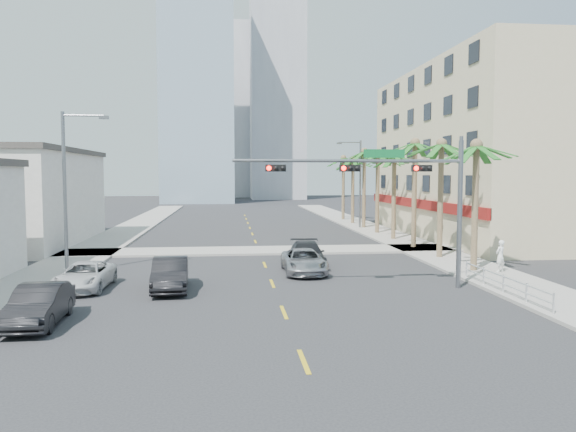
% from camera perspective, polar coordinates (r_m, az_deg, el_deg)
% --- Properties ---
extents(ground, '(260.00, 260.00, 0.00)m').
position_cam_1_polar(ground, '(19.12, 0.79, -12.65)').
color(ground, '#262628').
rests_on(ground, ground).
extents(sidewalk_right, '(4.00, 120.00, 0.15)m').
position_cam_1_polar(sidewalk_right, '(41.08, 14.22, -3.55)').
color(sidewalk_right, gray).
rests_on(sidewalk_right, ground).
extents(sidewalk_left, '(4.00, 120.00, 0.15)m').
position_cam_1_polar(sidewalk_left, '(39.78, -20.34, -3.94)').
color(sidewalk_left, gray).
rests_on(sidewalk_left, ground).
extents(sidewalk_cross, '(80.00, 4.00, 0.15)m').
position_cam_1_polar(sidewalk_cross, '(40.60, -2.93, -3.52)').
color(sidewalk_cross, gray).
rests_on(sidewalk_cross, ground).
extents(building_right, '(15.25, 28.00, 15.00)m').
position_cam_1_polar(building_right, '(53.93, 20.69, 6.03)').
color(building_right, beige).
rests_on(building_right, ground).
extents(building_left_far, '(11.00, 18.00, 7.20)m').
position_cam_1_polar(building_left_far, '(49.34, -26.62, 1.52)').
color(building_left_far, beige).
rests_on(building_left_far, ground).
extents(tower_far_left, '(14.00, 14.00, 48.00)m').
position_cam_1_polar(tower_far_left, '(114.80, -9.15, 13.44)').
color(tower_far_left, '#99B2C6').
rests_on(tower_far_left, ground).
extents(tower_far_right, '(12.00, 12.00, 60.00)m').
position_cam_1_polar(tower_far_right, '(130.95, -1.10, 15.00)').
color(tower_far_right, '#ADADB2').
rests_on(tower_far_right, ground).
extents(tower_far_center, '(16.00, 16.00, 42.00)m').
position_cam_1_polar(tower_far_center, '(144.00, -6.47, 10.37)').
color(tower_far_center, '#ADADB2').
rests_on(tower_far_center, ground).
extents(traffic_signal_mast, '(11.12, 0.54, 7.20)m').
position_cam_1_polar(traffic_signal_mast, '(27.31, 10.92, 3.13)').
color(traffic_signal_mast, slate).
rests_on(traffic_signal_mast, ground).
extents(palm_tree_0, '(4.80, 4.80, 7.80)m').
position_cam_1_polar(palm_tree_0, '(33.20, 18.60, 6.66)').
color(palm_tree_0, brown).
rests_on(palm_tree_0, ground).
extents(palm_tree_1, '(4.80, 4.80, 8.16)m').
position_cam_1_polar(palm_tree_1, '(38.00, 15.32, 6.92)').
color(palm_tree_1, brown).
rests_on(palm_tree_1, ground).
extents(palm_tree_2, '(4.80, 4.80, 8.52)m').
position_cam_1_polar(palm_tree_2, '(42.90, 12.78, 7.11)').
color(palm_tree_2, brown).
rests_on(palm_tree_2, ground).
extents(palm_tree_3, '(4.80, 4.80, 7.80)m').
position_cam_1_polar(palm_tree_3, '(47.82, 10.75, 6.00)').
color(palm_tree_3, brown).
rests_on(palm_tree_3, ground).
extents(palm_tree_4, '(4.80, 4.80, 8.16)m').
position_cam_1_polar(palm_tree_4, '(52.83, 9.11, 6.22)').
color(palm_tree_4, brown).
rests_on(palm_tree_4, ground).
extents(palm_tree_5, '(4.80, 4.80, 8.52)m').
position_cam_1_polar(palm_tree_5, '(57.87, 7.76, 6.40)').
color(palm_tree_5, brown).
rests_on(palm_tree_5, ground).
extents(palm_tree_6, '(4.80, 4.80, 7.80)m').
position_cam_1_polar(palm_tree_6, '(62.91, 6.62, 5.61)').
color(palm_tree_6, brown).
rests_on(palm_tree_6, ground).
extents(palm_tree_7, '(4.80, 4.80, 8.16)m').
position_cam_1_polar(palm_tree_7, '(68.00, 5.66, 5.80)').
color(palm_tree_7, brown).
rests_on(palm_tree_7, ground).
extents(streetlight_left, '(2.55, 0.25, 9.00)m').
position_cam_1_polar(streetlight_left, '(33.35, -21.42, 3.09)').
color(streetlight_left, slate).
rests_on(streetlight_left, ground).
extents(streetlight_right, '(2.55, 0.25, 9.00)m').
position_cam_1_polar(streetlight_right, '(57.69, 7.15, 3.71)').
color(streetlight_right, slate).
rests_on(streetlight_right, ground).
extents(guardrail, '(0.08, 8.08, 1.00)m').
position_cam_1_polar(guardrail, '(27.64, 21.04, -6.22)').
color(guardrail, silver).
rests_on(guardrail, ground).
extents(car_parked_mid, '(1.73, 4.57, 1.49)m').
position_cam_1_polar(car_parked_mid, '(22.88, -23.96, -8.27)').
color(car_parked_mid, black).
rests_on(car_parked_mid, ground).
extents(car_parked_far, '(2.34, 4.80, 1.31)m').
position_cam_1_polar(car_parked_far, '(28.97, -19.94, -5.75)').
color(car_parked_far, silver).
rests_on(car_parked_far, ground).
extents(car_lane_left, '(1.91, 4.80, 1.55)m').
position_cam_1_polar(car_lane_left, '(27.66, -11.87, -5.80)').
color(car_lane_left, black).
rests_on(car_lane_left, ground).
extents(car_lane_center, '(2.28, 4.91, 1.36)m').
position_cam_1_polar(car_lane_center, '(31.63, 1.62, -4.63)').
color(car_lane_center, '#ACABB0').
rests_on(car_lane_center, ground).
extents(car_lane_right, '(2.40, 5.22, 1.48)m').
position_cam_1_polar(car_lane_right, '(33.92, 1.91, -3.92)').
color(car_lane_right, black).
rests_on(car_lane_right, ground).
extents(pedestrian, '(0.77, 0.69, 1.78)m').
position_cam_1_polar(pedestrian, '(33.34, 20.76, -3.82)').
color(pedestrian, white).
rests_on(pedestrian, sidewalk_right).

